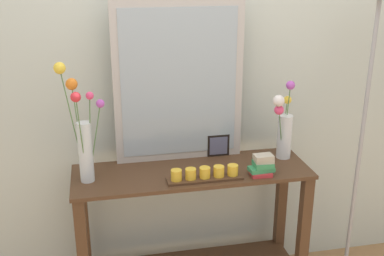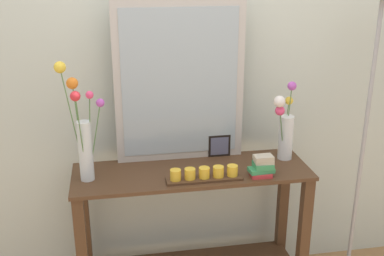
% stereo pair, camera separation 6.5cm
% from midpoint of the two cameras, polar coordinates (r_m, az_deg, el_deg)
% --- Properties ---
extents(wall_back, '(6.40, 0.08, 2.70)m').
position_cam_midpoint_polar(wall_back, '(2.69, -2.11, 7.86)').
color(wall_back, beige).
rests_on(wall_back, ground).
extents(console_table, '(1.27, 0.41, 0.83)m').
position_cam_midpoint_polar(console_table, '(2.71, -0.70, -11.51)').
color(console_table, '#472D1C').
rests_on(console_table, ground).
extents(mirror_leaning, '(0.71, 0.03, 0.88)m').
position_cam_midpoint_polar(mirror_leaning, '(2.56, -2.30, 5.41)').
color(mirror_leaning, '#B7B2AD').
rests_on(mirror_leaning, console_table).
extents(tall_vase_left, '(0.23, 0.22, 0.61)m').
position_cam_midpoint_polar(tall_vase_left, '(2.41, -13.78, -0.69)').
color(tall_vase_left, silver).
rests_on(tall_vase_left, console_table).
extents(vase_right, '(0.15, 0.17, 0.44)m').
position_cam_midpoint_polar(vase_right, '(2.68, 10.30, 0.07)').
color(vase_right, silver).
rests_on(vase_right, console_table).
extents(candle_tray, '(0.39, 0.09, 0.07)m').
position_cam_midpoint_polar(candle_tray, '(2.44, 0.79, -5.60)').
color(candle_tray, '#472D1C').
rests_on(candle_tray, console_table).
extents(picture_frame_small, '(0.13, 0.01, 0.13)m').
position_cam_midpoint_polar(picture_frame_small, '(2.71, 2.49, -2.11)').
color(picture_frame_small, black).
rests_on(picture_frame_small, console_table).
extents(book_stack, '(0.13, 0.10, 0.11)m').
position_cam_midpoint_polar(book_stack, '(2.50, 7.71, -4.47)').
color(book_stack, '#C63338').
rests_on(book_stack, console_table).
extents(floor_lamp, '(0.24, 0.24, 1.83)m').
position_cam_midpoint_polar(floor_lamp, '(2.74, 19.73, 4.38)').
color(floor_lamp, '#9E9EA3').
rests_on(floor_lamp, ground).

